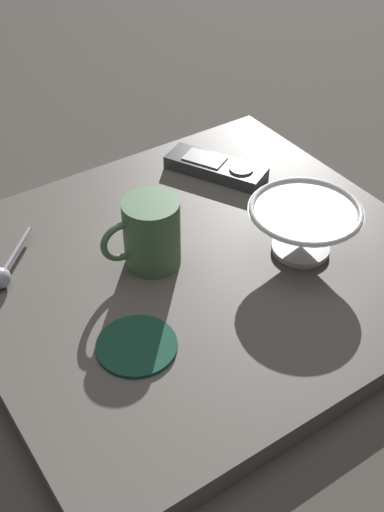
% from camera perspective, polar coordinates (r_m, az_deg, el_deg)
% --- Properties ---
extents(ground_plane, '(6.00, 6.00, 0.00)m').
position_cam_1_polar(ground_plane, '(0.91, 0.47, -1.95)').
color(ground_plane, '#47423D').
extents(table, '(0.62, 0.57, 0.04)m').
position_cam_1_polar(table, '(0.90, 0.47, -1.11)').
color(table, '#5B5651').
rests_on(table, ground).
extents(cereal_bowl, '(0.16, 0.16, 0.07)m').
position_cam_1_polar(cereal_bowl, '(0.89, 9.81, 2.54)').
color(cereal_bowl, silver).
rests_on(cereal_bowl, table).
extents(coffee_mug, '(0.11, 0.08, 0.10)m').
position_cam_1_polar(coffee_mug, '(0.85, -3.71, 2.00)').
color(coffee_mug, '#4C724C').
rests_on(coffee_mug, table).
extents(teaspoon, '(0.09, 0.09, 0.03)m').
position_cam_1_polar(teaspoon, '(0.88, -16.42, -1.56)').
color(teaspoon, '#A3A5B2').
rests_on(teaspoon, table).
extents(tv_remote_near, '(0.13, 0.17, 0.02)m').
position_cam_1_polar(tv_remote_near, '(1.05, 2.14, 7.82)').
color(tv_remote_near, '#38383D').
rests_on(tv_remote_near, table).
extents(drink_coaster, '(0.10, 0.10, 0.01)m').
position_cam_1_polar(drink_coaster, '(0.77, -4.91, -7.89)').
color(drink_coaster, '#194738').
rests_on(drink_coaster, table).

